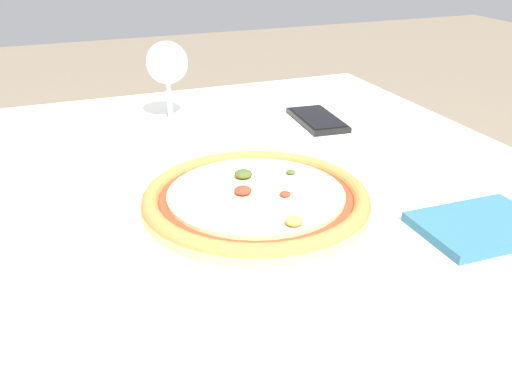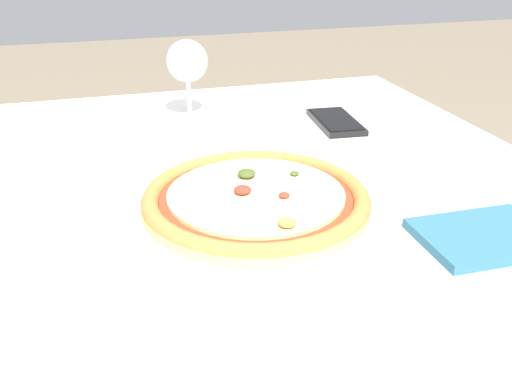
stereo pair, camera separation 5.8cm
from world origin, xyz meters
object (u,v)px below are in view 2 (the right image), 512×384
object	(u,v)px
dining_table	(137,245)
wine_glass_far_left	(187,63)
pizza_plate	(256,201)
cell_phone	(336,122)

from	to	relation	value
dining_table	wine_glass_far_left	size ratio (longest dim) A/B	8.50
pizza_plate	cell_phone	bearing A→B (deg)	51.16
wine_glass_far_left	cell_phone	world-z (taller)	wine_glass_far_left
cell_phone	dining_table	bearing A→B (deg)	-154.36
pizza_plate	wine_glass_far_left	xyz separation A→B (m)	(-0.01, 0.40, 0.09)
dining_table	wine_glass_far_left	xyz separation A→B (m)	(0.13, 0.29, 0.19)
dining_table	wine_glass_far_left	world-z (taller)	wine_glass_far_left
pizza_plate	cell_phone	xyz separation A→B (m)	(0.24, 0.29, -0.01)
pizza_plate	wine_glass_far_left	size ratio (longest dim) A/B	2.18
dining_table	cell_phone	bearing A→B (deg)	25.64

